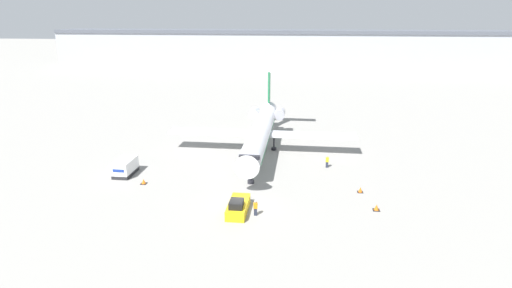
# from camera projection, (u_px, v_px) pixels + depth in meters

# --- Properties ---
(ground_plane) EXTENTS (600.00, 600.00, 0.00)m
(ground_plane) POSITION_uv_depth(u_px,v_px,m) (242.00, 211.00, 41.44)
(ground_plane) COLOR gray
(terminal_building) EXTENTS (180.00, 16.80, 14.25)m
(terminal_building) POSITION_uv_depth(u_px,v_px,m) (289.00, 49.00, 152.67)
(terminal_building) COLOR #9EA3AD
(terminal_building) RESTS_ON ground
(airplane_main) EXTENTS (27.83, 29.72, 10.25)m
(airplane_main) POSITION_uv_depth(u_px,v_px,m) (261.00, 129.00, 58.76)
(airplane_main) COLOR silver
(airplane_main) RESTS_ON ground
(pushback_tug) EXTENTS (1.93, 4.78, 1.74)m
(pushback_tug) POSITION_uv_depth(u_px,v_px,m) (238.00, 206.00, 41.05)
(pushback_tug) COLOR yellow
(pushback_tug) RESTS_ON ground
(luggage_cart) EXTENTS (2.05, 3.82, 2.03)m
(luggage_cart) POSITION_uv_depth(u_px,v_px,m) (125.00, 167.00, 50.68)
(luggage_cart) COLOR #232326
(luggage_cart) RESTS_ON ground
(worker_near_tug) EXTENTS (0.40, 0.24, 1.63)m
(worker_near_tug) POSITION_uv_depth(u_px,v_px,m) (255.00, 208.00, 40.28)
(worker_near_tug) COLOR #232838
(worker_near_tug) RESTS_ON ground
(worker_by_wing) EXTENTS (0.40, 0.24, 1.65)m
(worker_by_wing) POSITION_uv_depth(u_px,v_px,m) (327.00, 161.00, 53.07)
(worker_by_wing) COLOR #232838
(worker_by_wing) RESTS_ON ground
(traffic_cone_left) EXTENTS (0.72, 0.72, 0.59)m
(traffic_cone_left) POSITION_uv_depth(u_px,v_px,m) (144.00, 182.00, 48.07)
(traffic_cone_left) COLOR black
(traffic_cone_left) RESTS_ON ground
(traffic_cone_right) EXTENTS (0.63, 0.63, 0.65)m
(traffic_cone_right) POSITION_uv_depth(u_px,v_px,m) (360.00, 190.00, 45.75)
(traffic_cone_right) COLOR black
(traffic_cone_right) RESTS_ON ground
(traffic_cone_mid) EXTENTS (0.70, 0.70, 0.67)m
(traffic_cone_mid) POSITION_uv_depth(u_px,v_px,m) (376.00, 207.00, 41.51)
(traffic_cone_mid) COLOR black
(traffic_cone_mid) RESTS_ON ground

